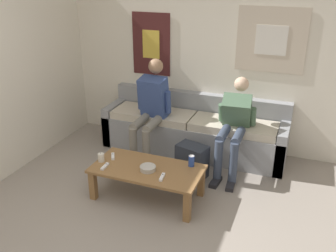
# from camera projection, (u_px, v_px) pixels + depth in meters

# --- Properties ---
(wall_back) EXTENTS (10.00, 0.07, 2.55)m
(wall_back) POSITION_uv_depth(u_px,v_px,m) (197.00, 54.00, 5.04)
(wall_back) COLOR silver
(wall_back) RESTS_ON ground_plane
(couch) EXTENTS (2.48, 0.66, 0.77)m
(couch) POSITION_uv_depth(u_px,v_px,m) (194.00, 131.00, 5.12)
(couch) COLOR gray
(couch) RESTS_ON ground_plane
(coffee_table) EXTENTS (1.20, 0.60, 0.37)m
(coffee_table) POSITION_uv_depth(u_px,v_px,m) (147.00, 172.00, 4.08)
(coffee_table) COLOR olive
(coffee_table) RESTS_ON ground_plane
(person_seated_adult) EXTENTS (0.47, 0.83, 1.29)m
(person_seated_adult) POSITION_uv_depth(u_px,v_px,m) (151.00, 107.00, 4.82)
(person_seated_adult) COLOR gray
(person_seated_adult) RESTS_ON ground_plane
(person_seated_teen) EXTENTS (0.47, 0.94, 1.12)m
(person_seated_teen) POSITION_uv_depth(u_px,v_px,m) (234.00, 123.00, 4.53)
(person_seated_teen) COLOR #384256
(person_seated_teen) RESTS_ON ground_plane
(backpack) EXTENTS (0.41, 0.33, 0.41)m
(backpack) POSITION_uv_depth(u_px,v_px,m) (192.00, 162.00, 4.53)
(backpack) COLOR #282D38
(backpack) RESTS_ON ground_plane
(ceramic_bowl) EXTENTS (0.18, 0.18, 0.05)m
(ceramic_bowl) POSITION_uv_depth(u_px,v_px,m) (148.00, 168.00, 3.99)
(ceramic_bowl) COLOR #B7B2A8
(ceramic_bowl) RESTS_ON coffee_table
(pillar_candle) EXTENTS (0.07, 0.07, 0.11)m
(pillar_candle) POSITION_uv_depth(u_px,v_px,m) (101.00, 157.00, 4.17)
(pillar_candle) COLOR silver
(pillar_candle) RESTS_ON coffee_table
(drink_can_blue) EXTENTS (0.07, 0.07, 0.12)m
(drink_can_blue) POSITION_uv_depth(u_px,v_px,m) (191.00, 161.00, 4.07)
(drink_can_blue) COLOR #28479E
(drink_can_blue) RESTS_ON coffee_table
(game_controller_near_left) EXTENTS (0.04, 0.14, 0.03)m
(game_controller_near_left) POSITION_uv_depth(u_px,v_px,m) (105.00, 166.00, 4.06)
(game_controller_near_left) COLOR white
(game_controller_near_left) RESTS_ON coffee_table
(game_controller_near_right) EXTENTS (0.05, 0.15, 0.03)m
(game_controller_near_right) POSITION_uv_depth(u_px,v_px,m) (162.00, 177.00, 3.86)
(game_controller_near_right) COLOR white
(game_controller_near_right) RESTS_ON coffee_table
(game_controller_far_center) EXTENTS (0.10, 0.14, 0.03)m
(game_controller_far_center) POSITION_uv_depth(u_px,v_px,m) (113.00, 156.00, 4.27)
(game_controller_far_center) COLOR white
(game_controller_far_center) RESTS_ON coffee_table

